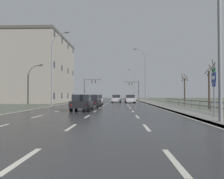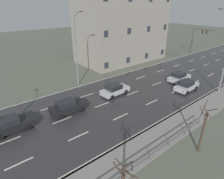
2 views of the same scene
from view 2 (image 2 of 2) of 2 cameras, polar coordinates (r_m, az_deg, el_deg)
The scene contains 11 objects.
ground_plane at distance 37.29m, azimuth 21.26°, elevation 4.63°, with size 160.00×160.00×0.12m.
road_asphalt_strip at distance 47.75m, azimuth 28.75°, elevation 7.51°, with size 14.00×120.00×0.03m.
street_lamp_left_bank at distance 28.34m, azimuth -10.70°, elevation 11.24°, with size 2.57×0.24×10.80m.
traffic_signal_left at distance 52.49m, azimuth 24.43°, elevation 14.46°, with size 5.05×0.36×6.22m.
car_near_left at distance 25.99m, azimuth 0.83°, elevation -0.02°, with size 1.95×4.16×1.57m.
car_far_right at distance 32.37m, azimuth 19.65°, elevation 3.59°, with size 1.85×4.10×1.57m.
car_far_left at distance 29.30m, azimuth 21.59°, elevation 1.10°, with size 1.95×4.16×1.57m.
car_near_right at distance 21.27m, azimuth -28.39°, elevation -9.38°, with size 1.86×4.11×1.57m.
car_mid_centre at distance 22.41m, azimuth -13.26°, elevation -5.03°, with size 1.97×4.17×1.57m.
brick_building at distance 42.18m, azimuth 3.02°, elevation 17.98°, with size 10.23×19.02×13.54m.
bare_tree_mid at distance 17.44m, azimuth 25.80°, elevation -10.94°, with size 1.13×1.19×4.74m.
Camera 2 is at (16.84, 16.86, 11.65)m, focal length 30.25 mm.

